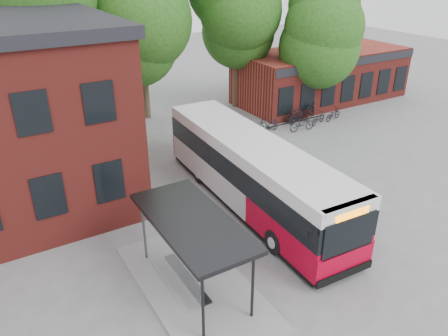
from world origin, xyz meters
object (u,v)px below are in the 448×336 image
bus_shelter (193,254)px  bicycle_2 (302,124)px  bicycle_0 (257,125)px  bicycle_4 (299,116)px  bicycle_5 (297,116)px  bicycle_6 (318,118)px  city_bus (252,174)px  bicycle_extra_0 (333,114)px  bicycle_3 (294,116)px  bicycle_1 (271,125)px  bicycle_7 (310,111)px

bus_shelter → bicycle_2: bearing=36.7°
bicycle_0 → bicycle_4: size_ratio=1.00×
bicycle_0 → bicycle_4: 3.71m
bicycle_5 → bicycle_6: size_ratio=1.09×
city_bus → bicycle_2: bearing=39.2°
bicycle_extra_0 → bicycle_2: bearing=85.2°
bicycle_extra_0 → bicycle_6: bearing=80.2°
bicycle_6 → bicycle_extra_0: size_ratio=1.00×
city_bus → bicycle_3: 12.06m
bicycle_3 → bicycle_extra_0: bearing=-95.3°
bus_shelter → bicycle_6: bus_shelter is taller
bicycle_0 → bicycle_6: bicycle_0 is taller
city_bus → bicycle_3: size_ratio=8.46×
city_bus → bicycle_4: 12.26m
bicycle_5 → bus_shelter: bearing=114.9°
bicycle_6 → bicycle_4: bearing=19.1°
bicycle_1 → bicycle_7: (4.14, 0.87, 0.06)m
city_bus → bicycle_1: bearing=50.3°
bicycle_3 → bicycle_7: size_ratio=0.84×
bicycle_extra_0 → bicycle_3: bearing=55.1°
city_bus → bicycle_0: size_ratio=7.71×
bicycle_5 → bicycle_7: bearing=-87.9°
bicycle_2 → bicycle_3: 1.71m
bicycle_0 → bicycle_7: 4.93m
city_bus → bicycle_extra_0: 13.70m
bus_shelter → bicycle_2: size_ratio=3.67×
bicycle_5 → bicycle_7: size_ratio=1.00×
city_bus → bicycle_7: 13.38m
bicycle_1 → bicycle_6: size_ratio=0.96×
bicycle_1 → bicycle_7: 4.23m
bicycle_1 → bicycle_extra_0: bicycle_1 is taller
bicycle_1 → bicycle_extra_0: bearing=-112.4°
bicycle_0 → bicycle_2: 3.10m
bicycle_5 → bicycle_3: bearing=-5.0°
city_bus → bicycle_7: bearing=39.6°
bus_shelter → bicycle_1: 15.94m
bicycle_0 → bus_shelter: bearing=137.1°
bicycle_6 → bicycle_extra_0: (1.54, 0.11, 0.00)m
city_bus → bicycle_extra_0: (11.81, 6.83, -1.20)m
city_bus → bicycle_0: (5.72, 7.78, -1.20)m
city_bus → bicycle_extra_0: size_ratio=7.71×
bicycle_7 → bicycle_0: bearing=76.4°
bicycle_1 → bicycle_extra_0: (5.31, -0.35, -0.04)m
bus_shelter → bicycle_3: bearing=39.6°
bicycle_0 → bicycle_5: size_ratio=0.92×
bus_shelter → bicycle_5: bus_shelter is taller
city_bus → bicycle_4: size_ratio=7.68×
bicycle_2 → bicycle_6: 1.89m
bicycle_extra_0 → bicycle_4: bearing=55.0°
bicycle_4 → bicycle_7: bicycle_7 is taller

